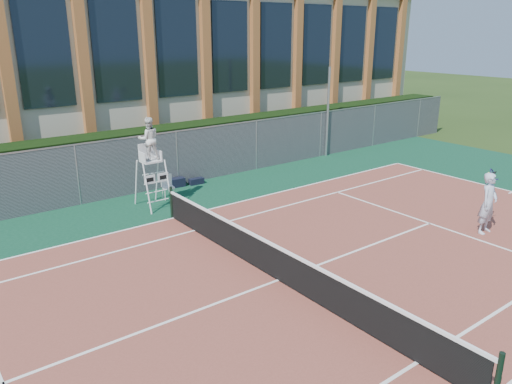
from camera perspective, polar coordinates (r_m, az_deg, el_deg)
ground at (r=12.78m, az=2.58°, el=-10.14°), size 120.00×120.00×0.00m
apron at (r=13.47m, az=-0.17°, el=-8.53°), size 36.00×20.00×0.01m
tennis_court at (r=12.77m, az=2.58°, el=-10.06°), size 23.77×10.97×0.02m
tennis_net at (r=12.54m, az=2.62°, el=-7.98°), size 0.10×11.30×1.10m
fence at (r=19.50m, az=-14.16°, el=2.83°), size 40.00×0.06×2.20m
hedge at (r=20.58m, az=-15.50°, el=3.50°), size 40.00×1.40×2.20m
building at (r=27.60m, az=-22.51°, el=12.79°), size 45.00×10.60×8.22m
steel_pole at (r=24.99m, az=8.20°, el=8.99°), size 0.12×0.12×4.37m
umpire_chair at (r=17.65m, az=-12.14°, el=5.65°), size 0.91×1.39×3.25m
plastic_chair at (r=18.92m, az=-10.11°, el=0.87°), size 0.49×0.50×0.90m
sports_bag_near at (r=20.27m, az=-9.31°, el=1.04°), size 0.86×0.40×0.36m
sports_bag_far at (r=20.57m, az=-6.83°, el=1.24°), size 0.62×0.30×0.24m
tennis_player at (r=16.82m, az=25.01°, el=-1.16°), size 1.06×0.73×1.91m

